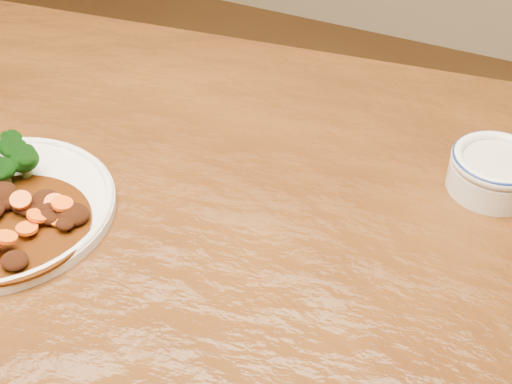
% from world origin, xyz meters
% --- Properties ---
extents(dining_table, '(1.60, 1.08, 0.75)m').
position_xyz_m(dining_table, '(-0.00, 0.00, 0.67)').
color(dining_table, '#552E0F').
rests_on(dining_table, ground).
extents(mince_stew, '(0.17, 0.17, 0.03)m').
position_xyz_m(mince_stew, '(-0.12, -0.07, 0.77)').
color(mince_stew, '#411E07').
rests_on(mince_stew, dinner_plate).
extents(dip_bowl, '(0.11, 0.11, 0.05)m').
position_xyz_m(dip_bowl, '(0.33, 0.24, 0.78)').
color(dip_bowl, silver).
rests_on(dip_bowl, dining_table).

